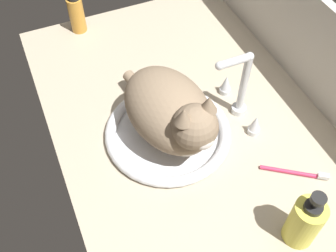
{
  "coord_description": "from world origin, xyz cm",
  "views": [
    {
      "loc": [
        56.91,
        -32.05,
        87.47
      ],
      "look_at": [
        -1.89,
        -6.8,
        7.0
      ],
      "focal_mm": 43.19,
      "sensor_mm": 36.0,
      "label": 1
    }
  ],
  "objects_px": {
    "faucet": "(240,92)",
    "soap_pump_bottle": "(305,222)",
    "toothbrush": "(296,173)",
    "cat": "(172,113)",
    "sink_basin": "(168,132)",
    "amber_bottle": "(76,13)"
  },
  "relations": [
    {
      "from": "amber_bottle",
      "to": "toothbrush",
      "type": "relative_size",
      "value": 0.96
    },
    {
      "from": "faucet",
      "to": "toothbrush",
      "type": "relative_size",
      "value": 1.51
    },
    {
      "from": "sink_basin",
      "to": "soap_pump_bottle",
      "type": "relative_size",
      "value": 1.91
    },
    {
      "from": "faucet",
      "to": "sink_basin",
      "type": "bearing_deg",
      "value": -90.0
    },
    {
      "from": "faucet",
      "to": "toothbrush",
      "type": "bearing_deg",
      "value": 8.97
    },
    {
      "from": "cat",
      "to": "amber_bottle",
      "type": "height_order",
      "value": "cat"
    },
    {
      "from": "sink_basin",
      "to": "faucet",
      "type": "distance_m",
      "value": 0.21
    },
    {
      "from": "soap_pump_bottle",
      "to": "toothbrush",
      "type": "relative_size",
      "value": 1.23
    },
    {
      "from": "cat",
      "to": "toothbrush",
      "type": "relative_size",
      "value": 2.71
    },
    {
      "from": "sink_basin",
      "to": "faucet",
      "type": "height_order",
      "value": "faucet"
    },
    {
      "from": "amber_bottle",
      "to": "sink_basin",
      "type": "bearing_deg",
      "value": 10.35
    },
    {
      "from": "cat",
      "to": "toothbrush",
      "type": "xyz_separation_m",
      "value": [
        0.21,
        0.24,
        -0.11
      ]
    },
    {
      "from": "cat",
      "to": "soap_pump_bottle",
      "type": "xyz_separation_m",
      "value": [
        0.35,
        0.15,
        -0.04
      ]
    },
    {
      "from": "sink_basin",
      "to": "amber_bottle",
      "type": "xyz_separation_m",
      "value": [
        -0.52,
        -0.09,
        0.05
      ]
    },
    {
      "from": "sink_basin",
      "to": "toothbrush",
      "type": "bearing_deg",
      "value": 45.97
    },
    {
      "from": "sink_basin",
      "to": "faucet",
      "type": "xyz_separation_m",
      "value": [
        0.0,
        0.2,
        0.07
      ]
    },
    {
      "from": "soap_pump_bottle",
      "to": "amber_bottle",
      "type": "height_order",
      "value": "soap_pump_bottle"
    },
    {
      "from": "cat",
      "to": "amber_bottle",
      "type": "distance_m",
      "value": 0.55
    },
    {
      "from": "cat",
      "to": "toothbrush",
      "type": "height_order",
      "value": "cat"
    },
    {
      "from": "soap_pump_bottle",
      "to": "toothbrush",
      "type": "bearing_deg",
      "value": 146.69
    },
    {
      "from": "faucet",
      "to": "soap_pump_bottle",
      "type": "relative_size",
      "value": 1.23
    },
    {
      "from": "toothbrush",
      "to": "cat",
      "type": "bearing_deg",
      "value": -131.9
    }
  ]
}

